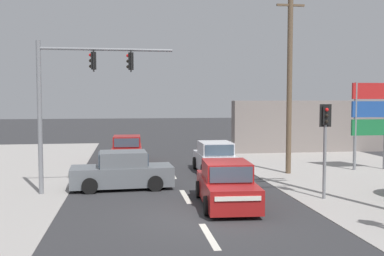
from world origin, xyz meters
name	(u,v)px	position (x,y,z in m)	size (l,w,h in m)	color
ground_plane	(198,217)	(0.00, 0.00, 0.00)	(140.00, 140.00, 0.00)	#303033
lane_dash_near	(209,236)	(0.00, -2.00, 0.00)	(0.20, 2.40, 0.01)	silver
lane_dash_mid	(185,196)	(0.00, 3.00, 0.00)	(0.20, 2.40, 0.01)	silver
lane_dash_far	(172,175)	(0.00, 8.00, 0.00)	(0.20, 2.40, 0.01)	silver
utility_pole_midground_right	(290,74)	(5.78, 7.45, 4.95)	(1.80, 0.26, 9.42)	brown
traffic_signal_mast	(74,89)	(-4.26, 4.23, 4.15)	(5.29, 0.47, 6.00)	slate
pedestal_signal_right_kerb	(325,135)	(5.08, 1.79, 2.42)	(0.44, 0.29, 3.56)	slate
shopping_plaza_sign	(371,113)	(10.44, 7.96, 2.98)	(2.10, 0.16, 4.60)	slate
shopfront_wall_far	(316,126)	(11.00, 16.00, 1.80)	(12.00, 1.00, 3.60)	gray
sedan_crossing_left	(227,186)	(1.25, 1.39, 0.70)	(2.08, 4.32, 1.56)	maroon
sedan_kerbside_parked	(127,150)	(-2.21, 12.74, 0.70)	(1.94, 4.27, 1.56)	maroon
sedan_oncoming_near	(122,172)	(-2.42, 4.94, 0.70)	(4.32, 2.06, 1.56)	slate
sedan_oncoming_mid	(216,159)	(2.24, 8.31, 0.70)	(1.90, 4.24, 1.56)	silver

